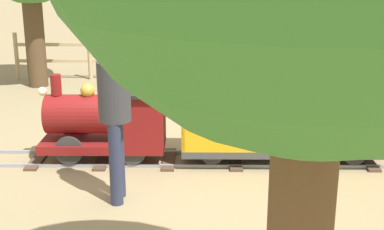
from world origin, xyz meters
The scene contains 7 objects.
ground_plane centered at (0.00, 0.00, 0.00)m, with size 60.00×60.00×0.00m, color #8C7A56.
track centered at (0.00, -0.13, 0.02)m, with size 0.68×6.05×0.04m.
locomotive centered at (0.00, 0.91, 0.48)m, with size 0.64×1.45×0.97m.
passenger_car centered at (0.00, -1.03, 0.42)m, with size 0.74×2.35×0.97m.
conductor_person centered at (-1.04, 0.68, 0.96)m, with size 0.30×0.30×1.62m.
park_bench centered at (3.17, 0.17, 0.42)m, with size 1.33×0.53×0.82m.
fence_section centered at (4.32, -0.13, 0.48)m, with size 0.08×7.13×0.90m.
Camera 1 is at (-5.68, -0.07, 2.22)m, focal length 49.34 mm.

